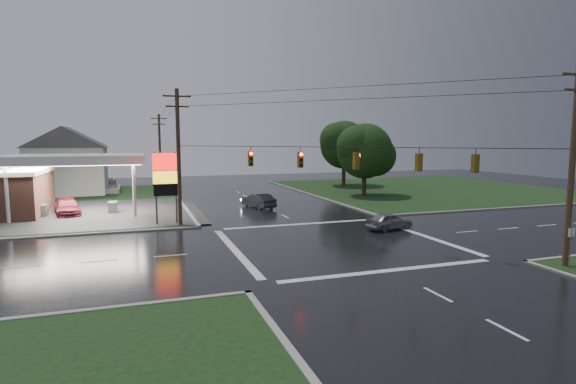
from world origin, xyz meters
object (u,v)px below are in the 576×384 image
object	(u,v)px
tree_ne_near	(366,151)
car_crossing	(389,221)
house_far	(72,157)
tree_ne_far	(345,145)
utility_pole_se	(572,163)
house_near	(68,160)
utility_pole_n	(160,150)
car_north	(259,201)
utility_pole_nw	(179,156)
pylon_sign	(166,176)
car_pump	(67,207)

from	to	relation	value
tree_ne_near	car_crossing	xyz separation A→B (m)	(-8.28, -19.24, -4.90)
house_far	tree_ne_far	bearing A→B (deg)	-19.71
utility_pole_se	house_near	bearing A→B (deg)	123.79
utility_pole_n	car_north	xyz separation A→B (m)	(8.56, -21.14, -4.73)
tree_ne_near	car_crossing	distance (m)	21.51
utility_pole_nw	tree_ne_far	size ratio (longest dim) A/B	1.12
pylon_sign	tree_ne_near	bearing A→B (deg)	25.01
house_near	tree_ne_near	size ratio (longest dim) A/B	1.23
utility_pole_nw	car_pump	size ratio (longest dim) A/B	2.17
house_far	tree_ne_far	size ratio (longest dim) A/B	1.13
car_crossing	car_pump	bearing A→B (deg)	47.15
car_crossing	car_pump	world-z (taller)	car_pump
tree_ne_near	utility_pole_nw	bearing A→B (deg)	-152.14
house_near	tree_ne_near	xyz separation A→B (m)	(35.09, -14.01, 1.16)
house_near	car_north	xyz separation A→B (m)	(20.01, -19.14, -3.66)
utility_pole_n	car_crossing	world-z (taller)	utility_pole_n
pylon_sign	utility_pole_se	world-z (taller)	utility_pole_se
utility_pole_nw	utility_pole_n	world-z (taller)	utility_pole_nw
car_crossing	car_pump	size ratio (longest dim) A/B	0.77
utility_pole_se	tree_ne_near	xyz separation A→B (m)	(4.64, 31.49, -0.16)
car_pump	utility_pole_n	bearing A→B (deg)	52.77
utility_pole_nw	house_near	xyz separation A→B (m)	(-11.45, 26.50, -1.32)
utility_pole_nw	house_far	xyz separation A→B (m)	(-12.45, 38.50, -1.32)
house_near	house_far	distance (m)	12.04
car_crossing	utility_pole_nw	bearing A→B (deg)	55.42
house_near	car_crossing	bearing A→B (deg)	-51.11
tree_ne_far	car_pump	bearing A→B (deg)	-156.44
utility_pole_nw	car_north	world-z (taller)	utility_pole_nw
utility_pole_n	tree_ne_near	bearing A→B (deg)	-34.10
utility_pole_nw	utility_pole_n	xyz separation A→B (m)	(0.00, 28.50, -0.25)
utility_pole_n	house_far	xyz separation A→B (m)	(-12.45, 10.00, -1.06)
utility_pole_n	car_north	bearing A→B (deg)	-67.95
house_far	tree_ne_near	distance (m)	44.50
pylon_sign	car_north	xyz separation A→B (m)	(9.56, 6.36, -3.27)
house_near	tree_ne_far	world-z (taller)	tree_ne_far
house_far	car_pump	bearing A→B (deg)	-84.25
house_near	house_far	size ratio (longest dim) A/B	1.00
utility_pole_n	car_north	world-z (taller)	utility_pole_n
tree_ne_far	car_crossing	world-z (taller)	tree_ne_far
pylon_sign	utility_pole_n	distance (m)	27.56
utility_pole_se	car_pump	bearing A→B (deg)	135.72
utility_pole_se	house_near	size ratio (longest dim) A/B	1.00
tree_ne_near	tree_ne_far	bearing A→B (deg)	75.93
pylon_sign	house_far	distance (m)	39.21
car_crossing	pylon_sign	bearing A→B (deg)	53.79
utility_pole_nw	utility_pole_se	world-z (taller)	same
house_far	utility_pole_n	bearing A→B (deg)	-38.77
utility_pole_se	utility_pole_n	world-z (taller)	utility_pole_se
car_crossing	utility_pole_se	bearing A→B (deg)	-174.35
utility_pole_nw	car_north	xyz separation A→B (m)	(8.56, 7.36, -4.98)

